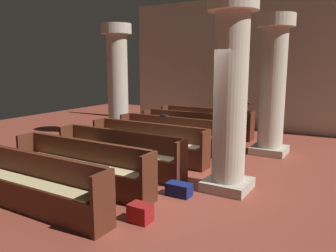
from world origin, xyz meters
The scene contains 16 objects.
ground_plane centered at (0.00, 0.00, 0.00)m, with size 19.20×19.20×0.00m, color brown.
back_wall centered at (0.00, 6.08, 2.25)m, with size 10.00×0.16×4.50m, color beige.
pew_row_0 centered at (-1.16, 4.17, 0.47)m, with size 3.04×0.47×0.87m.
pew_row_1 centered at (-1.16, 3.08, 0.47)m, with size 3.04×0.46×0.87m.
pew_row_2 centered at (-1.16, 1.99, 0.47)m, with size 3.04×0.46×0.87m.
pew_row_3 centered at (-1.16, 0.91, 0.47)m, with size 3.04×0.47×0.87m.
pew_row_4 centered at (-1.16, -0.18, 0.47)m, with size 3.04×0.46×0.87m.
pew_row_5 centered at (-1.16, -1.27, 0.47)m, with size 3.04×0.47×0.87m.
pew_row_6 centered at (-1.16, -2.36, 0.47)m, with size 3.04×0.46×0.87m.
pillar_aisle_side centered at (1.16, 3.00, 1.79)m, with size 0.90×0.90×3.43m.
pillar_far_side centered at (-3.43, 2.63, 1.79)m, with size 0.90×0.90×3.43m.
pillar_aisle_rear centered at (1.16, 0.05, 1.79)m, with size 0.86×0.86×3.43m.
lectern centered at (-0.32, 5.23, 0.45)m, with size 0.48×0.45×1.08m.
hymn_book centered at (-1.50, 2.19, 0.88)m, with size 0.17×0.19×0.03m, color black.
kneeler_box_red centered at (0.54, -1.83, 0.13)m, with size 0.33×0.25×0.27m, color maroon.
kneeler_box_navy centered at (0.55, -0.68, 0.11)m, with size 0.43×0.25×0.22m, color navy.
Camera 1 is at (3.25, -5.60, 2.27)m, focal length 36.41 mm.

